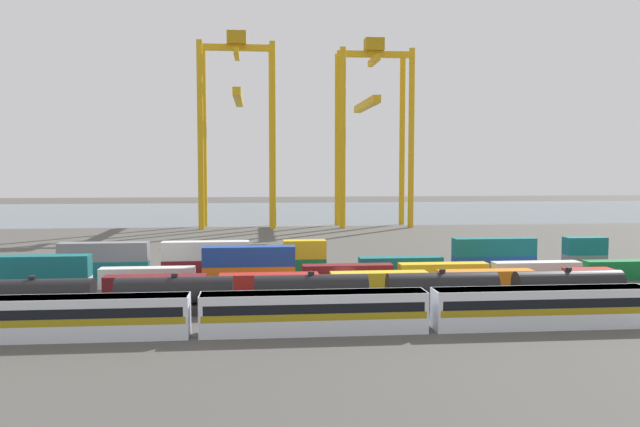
{
  "coord_description": "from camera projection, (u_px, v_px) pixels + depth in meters",
  "views": [
    {
      "loc": [
        -11.59,
        -84.56,
        15.78
      ],
      "look_at": [
        -2.02,
        12.8,
        8.67
      ],
      "focal_mm": 37.03,
      "sensor_mm": 36.0,
      "label": 1
    }
  ],
  "objects": [
    {
      "name": "shipping_container_22",
      "position": [
        305.0,
        249.0,
        93.78
      ],
      "size": [
        6.04,
        2.44,
        2.6
      ],
      "primitive_type": "cube",
      "color": "gold",
      "rests_on": "shipping_container_21"
    },
    {
      "name": "shipping_container_24",
      "position": [
        494.0,
        265.0,
        96.69
      ],
      "size": [
        12.1,
        2.44,
        2.6
      ],
      "primitive_type": "cube",
      "color": "#1C4299",
      "rests_on": "ground_plane"
    },
    {
      "name": "shipping_container_26",
      "position": [
        584.0,
        263.0,
        98.05
      ],
      "size": [
        6.04,
        2.44,
        2.6
      ],
      "primitive_type": "cube",
      "color": "slate",
      "rests_on": "ground_plane"
    },
    {
      "name": "shipping_container_5",
      "position": [
        485.0,
        280.0,
        83.37
      ],
      "size": [
        12.1,
        2.44,
        2.6
      ],
      "primitive_type": "cube",
      "color": "orange",
      "rests_on": "ground_plane"
    },
    {
      "name": "shipping_container_23",
      "position": [
        401.0,
        266.0,
        95.33
      ],
      "size": [
        12.1,
        2.44,
        2.6
      ],
      "primitive_type": "cube",
      "color": "#146066",
      "rests_on": "ground_plane"
    },
    {
      "name": "shipping_container_19",
      "position": [
        206.0,
        269.0,
        92.61
      ],
      "size": [
        12.1,
        2.44,
        2.6
      ],
      "primitive_type": "cube",
      "color": "maroon",
      "rests_on": "ground_plane"
    },
    {
      "name": "ground_plane",
      "position": [
        317.0,
        248.0,
        125.92
      ],
      "size": [
        420.0,
        420.0,
        0.0
      ],
      "primitive_type": "plane",
      "color": "#4C4944"
    },
    {
      "name": "shipping_container_12",
      "position": [
        348.0,
        274.0,
        88.11
      ],
      "size": [
        12.1,
        2.44,
        2.6
      ],
      "primitive_type": "cube",
      "color": "maroon",
      "rests_on": "ground_plane"
    },
    {
      "name": "freight_tank_row",
      "position": [
        311.0,
        292.0,
        71.42
      ],
      "size": [
        70.48,
        2.91,
        4.37
      ],
      "color": "#232326",
      "rests_on": "ground_plane"
    },
    {
      "name": "shipping_container_4",
      "position": [
        379.0,
        282.0,
        82.04
      ],
      "size": [
        12.1,
        2.44,
        2.6
      ],
      "primitive_type": "cube",
      "color": "gold",
      "rests_on": "ground_plane"
    },
    {
      "name": "shipping_container_3",
      "position": [
        269.0,
        284.0,
        80.7
      ],
      "size": [
        12.1,
        2.44,
        2.6
      ],
      "primitive_type": "cube",
      "color": "#AD211C",
      "rests_on": "ground_plane"
    },
    {
      "name": "shipping_container_21",
      "position": [
        305.0,
        267.0,
        93.97
      ],
      "size": [
        6.04,
        2.44,
        2.6
      ],
      "primitive_type": "cube",
      "color": "#197538",
      "rests_on": "ground_plane"
    },
    {
      "name": "shipping_container_20",
      "position": [
        206.0,
        251.0,
        92.43
      ],
      "size": [
        12.1,
        2.44,
        2.6
      ],
      "primitive_type": "cube",
      "color": "silver",
      "rests_on": "shipping_container_19"
    },
    {
      "name": "shipping_container_0",
      "position": [
        38.0,
        288.0,
        78.04
      ],
      "size": [
        12.1,
        2.44,
        2.6
      ],
      "primitive_type": "cube",
      "color": "silver",
      "rests_on": "ground_plane"
    },
    {
      "name": "shipping_container_2",
      "position": [
        156.0,
        286.0,
        79.37
      ],
      "size": [
        12.1,
        2.44,
        2.6
      ],
      "primitive_type": "cube",
      "color": "maroon",
      "rests_on": "ground_plane"
    },
    {
      "name": "passenger_train",
      "position": [
        314.0,
        311.0,
        62.08
      ],
      "size": [
        65.84,
        3.14,
        3.9
      ],
      "color": "silver",
      "rests_on": "ground_plane"
    },
    {
      "name": "shipping_container_10",
      "position": [
        249.0,
        276.0,
        86.83
      ],
      "size": [
        12.1,
        2.44,
        2.6
      ],
      "primitive_type": "cube",
      "color": "orange",
      "rests_on": "ground_plane"
    },
    {
      "name": "shipping_container_6",
      "position": [
        588.0,
        279.0,
        84.7
      ],
      "size": [
        6.04,
        2.44,
        2.6
      ],
      "primitive_type": "cube",
      "color": "#AD211C",
      "rests_on": "ground_plane"
    },
    {
      "name": "shipping_container_18",
      "position": [
        104.0,
        252.0,
        91.07
      ],
      "size": [
        12.1,
        2.44,
        2.6
      ],
      "primitive_type": "cube",
      "color": "slate",
      "rests_on": "shipping_container_17"
    },
    {
      "name": "shipping_container_13",
      "position": [
        443.0,
        273.0,
        89.39
      ],
      "size": [
        12.1,
        2.44,
        2.6
      ],
      "primitive_type": "cube",
      "color": "gold",
      "rests_on": "ground_plane"
    },
    {
      "name": "shipping_container_27",
      "position": [
        585.0,
        246.0,
        97.86
      ],
      "size": [
        6.04,
        2.44,
        2.6
      ],
      "primitive_type": "cube",
      "color": "#146066",
      "rests_on": "shipping_container_26"
    },
    {
      "name": "gantry_crane_central",
      "position": [
        372.0,
        116.0,
        173.01
      ],
      "size": [
        19.12,
        33.82,
        48.4
      ],
      "color": "gold",
      "rests_on": "ground_plane"
    },
    {
      "name": "shipping_container_25",
      "position": [
        494.0,
        247.0,
        96.5
      ],
      "size": [
        12.1,
        2.44,
        2.6
      ],
      "primitive_type": "cube",
      "color": "#146066",
      "rests_on": "shipping_container_24"
    },
    {
      "name": "shipping_container_9",
      "position": [
        148.0,
        277.0,
        85.55
      ],
      "size": [
        12.1,
        2.44,
        2.6
      ],
      "primitive_type": "cube",
      "color": "silver",
      "rests_on": "ground_plane"
    },
    {
      "name": "shipping_container_15",
      "position": [
        627.0,
        270.0,
        91.95
      ],
      "size": [
        12.1,
        2.44,
        2.6
      ],
      "primitive_type": "cube",
      "color": "#197538",
      "rests_on": "ground_plane"
    },
    {
      "name": "shipping_container_11",
      "position": [
        249.0,
        256.0,
        86.65
      ],
      "size": [
        12.1,
        2.44,
        2.6
      ],
      "primitive_type": "cube",
      "color": "#1C4299",
      "rests_on": "shipping_container_10"
    },
    {
      "name": "shipping_container_1",
      "position": [
        37.0,
        266.0,
        77.85
      ],
      "size": [
        12.1,
        2.44,
        2.6
      ],
      "primitive_type": "cube",
      "color": "#146066",
      "rests_on": "shipping_container_0"
    },
    {
      "name": "shipping_container_17",
      "position": [
        104.0,
        270.0,
        91.25
      ],
      "size": [
        12.1,
        2.44,
        2.6
      ],
      "primitive_type": "cube",
      "color": "#146066",
      "rests_on": "ground_plane"
    },
    {
      "name": "gantry_crane_west",
      "position": [
        237.0,
        112.0,
        169.66
      ],
      "size": [
        19.34,
        35.01,
        49.5
      ],
      "color": "gold",
      "rests_on": "ground_plane"
    },
    {
      "name": "harbour_water",
      "position": [
        289.0,
        212.0,
        226.39
      ],
      "size": [
        400.0,
        110.0,
        0.01
      ],
      "primitive_type": "cube",
      "color": "slate",
      "rests_on": "ground_plane"
    },
    {
      "name": "shipping_container_14",
      "position": [
        536.0,
        271.0,
        90.67
      ],
      "size": [
        12.1,
        2.44,
        2.6
      ],
      "primitive_type": "cube",
      "color": "silver",
      "rests_on": "ground_plane"
    }
  ]
}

